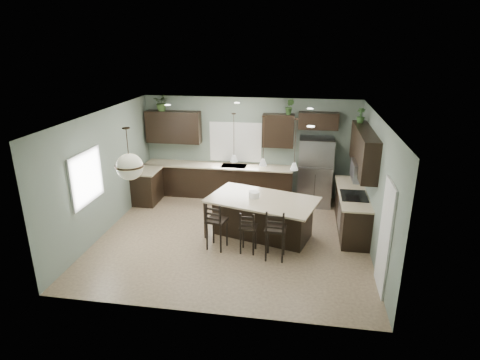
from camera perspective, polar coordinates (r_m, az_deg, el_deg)
name	(u,v)px	position (r m, az deg, el deg)	size (l,w,h in m)	color
ground	(233,237)	(9.30, -1.01, -8.06)	(6.00, 6.00, 0.00)	#9E8466
pantry_door	(385,238)	(7.50, 19.92, -7.73)	(0.04, 0.82, 2.04)	white
window_back	(236,142)	(11.35, -0.63, 5.44)	(1.35, 0.02, 1.00)	white
window_left	(86,178)	(9.00, -21.08, 0.33)	(0.02, 1.10, 1.00)	white
left_return_cabs	(147,187)	(11.34, -13.04, -0.91)	(0.60, 0.90, 0.90)	black
left_return_countertop	(147,170)	(11.18, -13.13, 1.34)	(0.66, 0.96, 0.04)	beige
back_lower_cabs	(219,181)	(11.49, -3.06, -0.16)	(4.20, 0.60, 0.90)	black
back_countertop	(218,166)	(11.32, -3.13, 2.05)	(4.20, 0.66, 0.04)	beige
sink_inset	(234,166)	(11.23, -0.88, 2.02)	(0.70, 0.45, 0.01)	gray
faucet	(234,161)	(11.16, -0.91, 2.68)	(0.02, 0.02, 0.28)	silver
back_upper_left	(173,127)	(11.54, -9.44, 7.44)	(1.55, 0.34, 0.90)	black
back_upper_right	(278,131)	(10.98, 5.45, 7.01)	(0.85, 0.34, 0.90)	black
fridge_header	(318,121)	(10.90, 11.07, 8.26)	(1.05, 0.34, 0.45)	black
right_lower_cabs	(352,211)	(9.86, 15.58, -4.27)	(0.60, 2.35, 0.90)	black
right_countertop	(353,192)	(9.69, 15.72, -1.72)	(0.66, 2.35, 0.04)	beige
cooktop	(354,196)	(9.42, 15.90, -2.17)	(0.58, 0.75, 0.02)	black
wall_oven_front	(339,215)	(9.58, 13.93, -4.85)	(0.01, 0.72, 0.60)	gray
right_upper_cabs	(364,150)	(9.40, 17.19, 4.10)	(0.34, 2.35, 0.90)	black
microwave	(361,171)	(9.24, 16.85, 1.29)	(0.40, 0.75, 0.40)	gray
refrigerator	(315,172)	(10.93, 10.62, 1.13)	(0.90, 0.74, 1.85)	gray
kitchen_island	(262,218)	(9.14, 3.14, -5.39)	(2.38, 1.35, 0.92)	black
serving_dish	(254,195)	(9.00, 2.02, -2.09)	(0.24, 0.24, 0.14)	white
bar_stool_left	(217,225)	(8.61, -3.32, -6.43)	(0.40, 0.40, 1.09)	black
bar_stool_center	(248,231)	(8.48, 1.18, -7.33)	(0.35, 0.35, 0.95)	black
bar_stool_right	(275,234)	(8.24, 5.07, -7.63)	(0.41, 0.41, 1.12)	black
pendant_left	(234,138)	(8.82, -0.88, 6.02)	(0.17, 0.17, 1.10)	silver
pendant_center	(263,141)	(8.54, 3.36, 5.55)	(0.17, 0.17, 1.10)	silver
pendant_right	(295,145)	(8.32, 7.85, 5.02)	(0.17, 0.17, 1.10)	silver
chandelier	(128,154)	(7.66, -15.59, 3.60)	(0.54, 0.54, 1.00)	#F9F3CC
plant_back_left	(162,102)	(11.48, -11.04, 10.77)	(0.42, 0.37, 0.47)	#314B21
plant_back_right	(290,107)	(10.81, 7.08, 10.32)	(0.23, 0.19, 0.42)	#335826
plant_right_wall	(361,116)	(10.04, 16.80, 8.76)	(0.20, 0.20, 0.35)	#325A27
room_shell	(233,166)	(8.65, -1.07, 1.97)	(6.00, 6.00, 6.00)	slate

